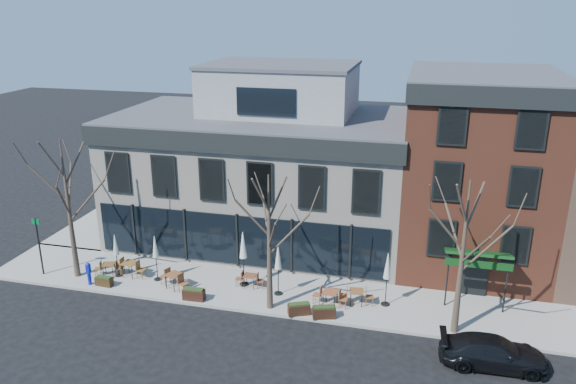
% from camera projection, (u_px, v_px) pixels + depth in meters
% --- Properties ---
extents(ground, '(120.00, 120.00, 0.00)m').
position_uv_depth(ground, '(239.00, 269.00, 32.76)').
color(ground, black).
rests_on(ground, ground).
extents(sidewalk_front, '(33.50, 4.70, 0.15)m').
position_uv_depth(sidewalk_front, '(283.00, 293.00, 30.02)').
color(sidewalk_front, gray).
rests_on(sidewalk_front, ground).
extents(sidewalk_side, '(4.50, 12.00, 0.15)m').
position_uv_depth(sidewalk_side, '(119.00, 215.00, 40.82)').
color(sidewalk_side, gray).
rests_on(sidewalk_side, ground).
extents(corner_building, '(18.39, 10.39, 11.10)m').
position_uv_depth(corner_building, '(263.00, 168.00, 35.87)').
color(corner_building, beige).
rests_on(corner_building, ground).
extents(red_brick_building, '(8.20, 11.78, 11.18)m').
position_uv_depth(red_brick_building, '(476.00, 169.00, 32.53)').
color(red_brick_building, brown).
rests_on(red_brick_building, ground).
extents(tree_corner, '(3.93, 3.98, 7.92)m').
position_uv_depth(tree_corner, '(69.00, 208.00, 30.39)').
color(tree_corner, '#382B21').
rests_on(tree_corner, sidewalk_front).
extents(tree_mid, '(3.50, 3.55, 7.04)m').
position_uv_depth(tree_mid, '(269.00, 241.00, 27.26)').
color(tree_mid, '#382B21').
rests_on(tree_mid, sidewalk_front).
extents(tree_right, '(3.72, 3.77, 7.48)m').
position_uv_depth(tree_right, '(462.00, 257.00, 25.13)').
color(tree_right, '#382B21').
rests_on(tree_right, sidewalk_front).
extents(sign_pole, '(0.50, 0.10, 3.40)m').
position_uv_depth(sign_pole, '(39.00, 243.00, 31.28)').
color(sign_pole, black).
rests_on(sign_pole, sidewalk_front).
extents(parked_sedan, '(4.63, 2.07, 1.32)m').
position_uv_depth(parked_sedan, '(494.00, 352.00, 23.93)').
color(parked_sedan, black).
rests_on(parked_sedan, ground).
extents(call_box, '(0.27, 0.27, 1.34)m').
position_uv_depth(call_box, '(89.00, 273.00, 30.50)').
color(call_box, '#0D1DB4').
rests_on(call_box, sidewalk_front).
extents(cafe_set_0, '(1.66, 0.87, 0.85)m').
position_uv_depth(cafe_set_0, '(109.00, 268.00, 31.65)').
color(cafe_set_0, brown).
rests_on(cafe_set_0, sidewalk_front).
extents(cafe_set_1, '(1.95, 0.84, 1.01)m').
position_uv_depth(cafe_set_1, '(130.00, 268.00, 31.51)').
color(cafe_set_1, brown).
rests_on(cafe_set_1, sidewalk_front).
extents(cafe_set_2, '(1.96, 1.22, 1.02)m').
position_uv_depth(cafe_set_2, '(174.00, 279.00, 30.17)').
color(cafe_set_2, brown).
rests_on(cafe_set_2, sidewalk_front).
extents(cafe_set_3, '(1.62, 0.67, 0.85)m').
position_uv_depth(cafe_set_3, '(250.00, 280.00, 30.33)').
color(cafe_set_3, brown).
rests_on(cafe_set_3, sidewalk_front).
extents(cafe_set_4, '(1.86, 0.80, 0.96)m').
position_uv_depth(cafe_set_4, '(330.00, 296.00, 28.48)').
color(cafe_set_4, brown).
rests_on(cafe_set_4, sidewalk_front).
extents(cafe_set_5, '(1.81, 0.79, 0.94)m').
position_uv_depth(cafe_set_5, '(356.00, 296.00, 28.60)').
color(cafe_set_5, brown).
rests_on(cafe_set_5, sidewalk_front).
extents(umbrella_0, '(0.40, 0.40, 2.51)m').
position_uv_depth(umbrella_0, '(116.00, 247.00, 31.12)').
color(umbrella_0, black).
rests_on(umbrella_0, sidewalk_front).
extents(umbrella_1, '(0.42, 0.42, 2.63)m').
position_uv_depth(umbrella_1, '(155.00, 249.00, 30.66)').
color(umbrella_1, black).
rests_on(umbrella_1, sidewalk_front).
extents(umbrella_2, '(0.50, 0.50, 3.12)m').
position_uv_depth(umbrella_2, '(243.00, 248.00, 29.98)').
color(umbrella_2, black).
rests_on(umbrella_2, sidewalk_front).
extents(umbrella_3, '(0.45, 0.45, 2.83)m').
position_uv_depth(umbrella_3, '(278.00, 260.00, 29.09)').
color(umbrella_3, black).
rests_on(umbrella_3, sidewalk_front).
extents(umbrella_4, '(0.46, 0.46, 2.88)m').
position_uv_depth(umbrella_4, '(387.00, 269.00, 28.03)').
color(umbrella_4, black).
rests_on(umbrella_4, sidewalk_front).
extents(planter_0, '(0.99, 0.45, 0.54)m').
position_uv_depth(planter_0, '(104.00, 281.00, 30.53)').
color(planter_0, '#312210').
rests_on(planter_0, sidewalk_front).
extents(planter_1, '(1.15, 0.50, 0.64)m').
position_uv_depth(planter_1, '(194.00, 294.00, 29.07)').
color(planter_1, black).
rests_on(planter_1, sidewalk_front).
extents(planter_2, '(1.17, 0.84, 0.61)m').
position_uv_depth(planter_2, '(299.00, 309.00, 27.71)').
color(planter_2, '#321C10').
rests_on(planter_2, sidewalk_front).
extents(planter_3, '(1.20, 0.76, 0.63)m').
position_uv_depth(planter_3, '(324.00, 312.00, 27.42)').
color(planter_3, black).
rests_on(planter_3, sidewalk_front).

